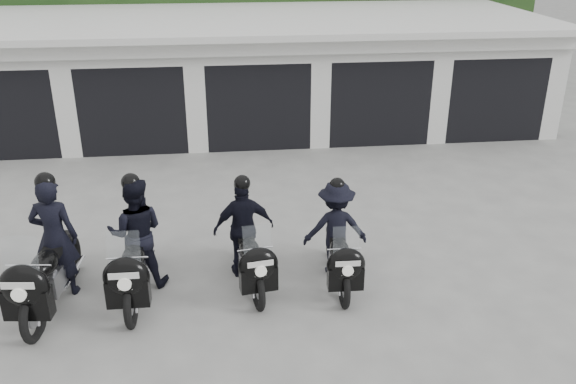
{
  "coord_description": "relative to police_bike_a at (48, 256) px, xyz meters",
  "views": [
    {
      "loc": [
        -0.94,
        -9.26,
        5.29
      ],
      "look_at": [
        0.15,
        0.33,
        1.05
      ],
      "focal_mm": 38.0,
      "sensor_mm": 36.0,
      "label": 1
    }
  ],
  "objects": [
    {
      "name": "background_vegetation",
      "position": [
        3.94,
        14.01,
        1.95
      ],
      "size": [
        20.0,
        3.9,
        5.8
      ],
      "color": "#173312",
      "rests_on": "ground"
    },
    {
      "name": "police_bike_b",
      "position": [
        1.23,
        0.24,
        0.0
      ],
      "size": [
        0.89,
        2.25,
        1.96
      ],
      "rotation": [
        0.0,
        0.0,
        -0.01
      ],
      "color": "black",
      "rests_on": "ground"
    },
    {
      "name": "police_bike_d",
      "position": [
        4.37,
        0.29,
        -0.09
      ],
      "size": [
        1.05,
        1.99,
        1.73
      ],
      "rotation": [
        0.0,
        0.0,
        -0.03
      ],
      "color": "black",
      "rests_on": "ground"
    },
    {
      "name": "garage_block",
      "position": [
        3.56,
        9.15,
        0.6
      ],
      "size": [
        16.4,
        6.8,
        2.96
      ],
      "color": "silver",
      "rests_on": "ground"
    },
    {
      "name": "police_bike_a",
      "position": [
        0.0,
        0.0,
        0.0
      ],
      "size": [
        0.86,
        2.38,
        2.08
      ],
      "rotation": [
        0.0,
        0.0,
        -0.11
      ],
      "color": "black",
      "rests_on": "ground"
    },
    {
      "name": "police_bike_c",
      "position": [
        2.93,
        0.39,
        -0.06
      ],
      "size": [
        1.05,
        2.06,
        1.8
      ],
      "rotation": [
        0.0,
        0.0,
        0.16
      ],
      "color": "black",
      "rests_on": "ground"
    },
    {
      "name": "ground",
      "position": [
        3.56,
        1.1,
        -0.82
      ],
      "size": [
        80.0,
        80.0,
        0.0
      ],
      "primitive_type": "plane",
      "color": "#9C9C97",
      "rests_on": "ground"
    }
  ]
}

